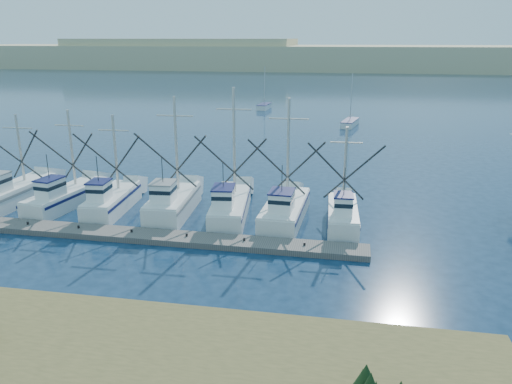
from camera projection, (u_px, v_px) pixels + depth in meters
ground at (244, 289)px, 27.56m from camera, size 500.00×500.00×0.00m
floating_dock at (145, 236)px, 34.43m from camera, size 30.43×2.35×0.41m
dune_ridge at (338, 57)px, 223.46m from camera, size 360.00×60.00×10.00m
trawler_fleet at (166, 203)px, 39.02m from camera, size 29.66×9.00×9.73m
sailboat_near at (350, 123)px, 78.36m from camera, size 2.91×6.43×8.10m
sailboat_far at (264, 106)px, 97.31m from camera, size 2.21×5.33×8.10m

